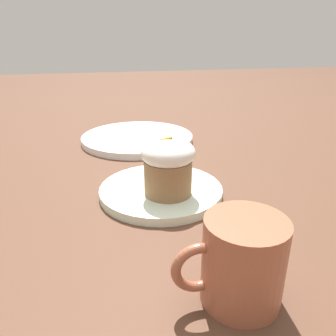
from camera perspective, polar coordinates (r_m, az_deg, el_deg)
ground_plane at (r=0.58m, az=-1.23°, el=-4.60°), size 4.00×4.00×0.00m
dessert_plate at (r=0.58m, az=-1.24°, el=-3.96°), size 0.21×0.21×0.01m
carrot_cake at (r=0.53m, az=-0.00°, el=0.54°), size 0.09×0.09×0.10m
spoon at (r=0.57m, az=-0.77°, el=-2.98°), size 0.06×0.12×0.01m
coffee_cup at (r=0.35m, az=12.61°, el=-15.60°), size 0.12×0.08×0.10m
side_plate at (r=0.87m, az=-5.09°, el=5.22°), size 0.29×0.29×0.02m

